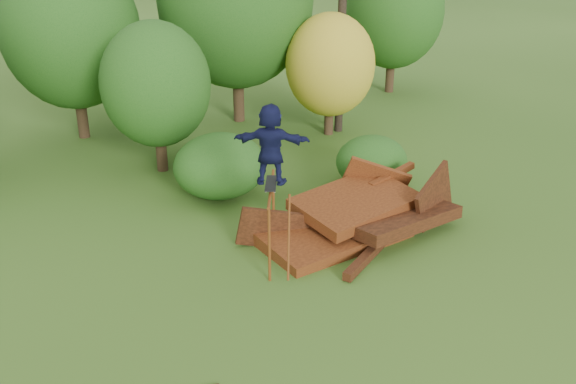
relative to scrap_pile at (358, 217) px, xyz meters
name	(u,v)px	position (x,y,z in m)	size (l,w,h in m)	color
ground	(368,292)	(-1.23, -2.32, -0.41)	(240.00, 240.00, 0.00)	#2D5116
scrap_pile	(358,217)	(0.00, 0.00, 0.00)	(5.66, 3.60, 1.97)	#401B0B
grind_rail	(271,211)	(-2.40, -0.26, 0.81)	(1.04, 1.80, 1.77)	brown
skateboard	(271,183)	(-2.40, -0.24, 1.44)	(0.61, 0.85, 0.09)	black
skater	(271,144)	(-2.40, -0.24, 2.31)	(1.59, 0.51, 1.72)	#111439
tree_1	(71,30)	(-4.40, 10.26, 3.19)	(4.41, 4.41, 6.13)	black
tree_2	(156,85)	(-2.94, 6.08, 2.19)	(3.12, 3.12, 4.40)	black
tree_4	(330,65)	(3.18, 6.71, 1.99)	(2.99, 2.99, 4.12)	black
tree_5	(394,11)	(8.37, 10.39, 2.94)	(4.04, 4.04, 5.68)	black
shrub_left	(220,166)	(-2.09, 3.53, 0.46)	(2.51, 2.31, 1.74)	#144412
shrub_right	(372,161)	(1.92, 2.27, 0.31)	(2.03, 1.86, 1.44)	#144412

